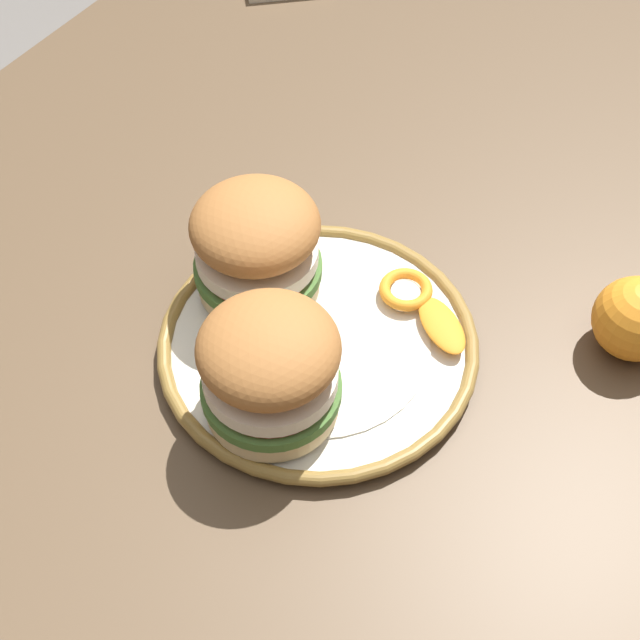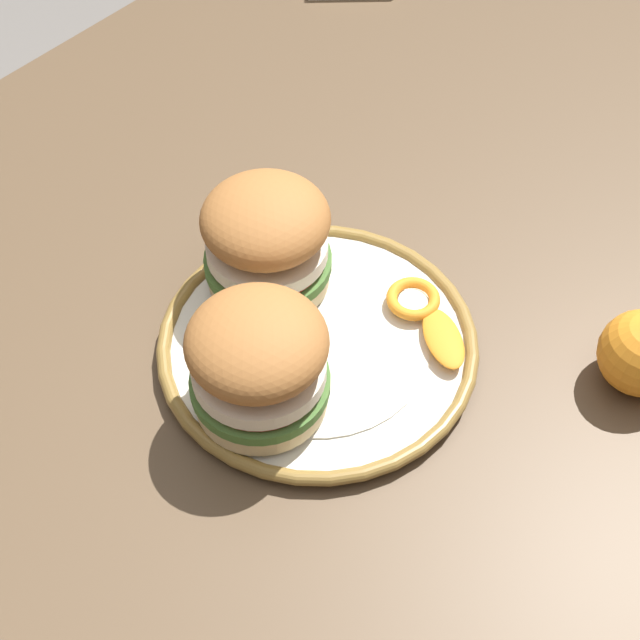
{
  "view_description": "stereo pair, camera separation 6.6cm",
  "coord_description": "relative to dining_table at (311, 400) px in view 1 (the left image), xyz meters",
  "views": [
    {
      "loc": [
        -0.41,
        -0.27,
        1.36
      ],
      "look_at": [
        0.0,
        -0.01,
        0.75
      ],
      "focal_mm": 54.07,
      "sensor_mm": 36.0,
      "label": 1
    },
    {
      "loc": [
        -0.37,
        -0.33,
        1.36
      ],
      "look_at": [
        0.0,
        -0.01,
        0.75
      ],
      "focal_mm": 54.07,
      "sensor_mm": 36.0,
      "label": 2
    }
  ],
  "objects": [
    {
      "name": "orange_peel_curled",
      "position": [
        0.08,
        -0.04,
        0.1
      ],
      "size": [
        0.07,
        0.07,
        0.01
      ],
      "color": "orange",
      "rests_on": "dinner_plate"
    },
    {
      "name": "sandwich_half_left",
      "position": [
        -0.07,
        -0.01,
        0.15
      ],
      "size": [
        0.15,
        0.15,
        0.1
      ],
      "color": "beige",
      "rests_on": "dinner_plate"
    },
    {
      "name": "dining_table",
      "position": [
        0.0,
        0.0,
        0.0
      ],
      "size": [
        1.46,
        0.99,
        0.71
      ],
      "color": "brown",
      "rests_on": "ground"
    },
    {
      "name": "whole_orange",
      "position": [
        0.15,
        -0.22,
        0.12
      ],
      "size": [
        0.07,
        0.07,
        0.07
      ],
      "primitive_type": "sphere",
      "color": "orange",
      "rests_on": "dining_table"
    },
    {
      "name": "orange_peel_strip_long",
      "position": [
        0.07,
        -0.09,
        0.1
      ],
      "size": [
        0.06,
        0.07,
        0.01
      ],
      "color": "orange",
      "rests_on": "dinner_plate"
    },
    {
      "name": "dinner_plate",
      "position": [
        0.0,
        -0.01,
        0.09
      ],
      "size": [
        0.27,
        0.27,
        0.02
      ],
      "color": "silver",
      "rests_on": "dining_table"
    },
    {
      "name": "sandwich_half_right",
      "position": [
        0.02,
        0.07,
        0.15
      ],
      "size": [
        0.15,
        0.15,
        0.1
      ],
      "color": "beige",
      "rests_on": "dinner_plate"
    }
  ]
}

